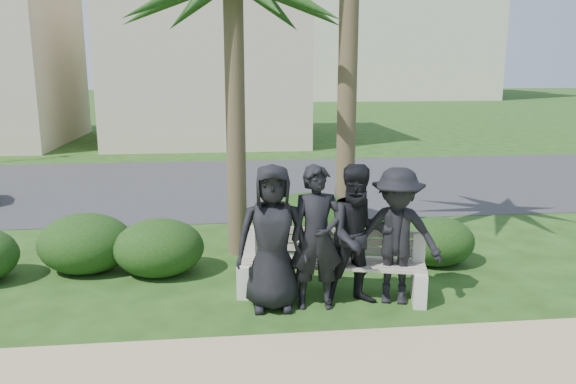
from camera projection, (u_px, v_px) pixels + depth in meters
name	position (u px, v px, depth m)	size (l,w,h in m)	color
ground	(256.00, 301.00, 7.66)	(160.00, 160.00, 0.00)	#1F3D11
footpath	(267.00, 370.00, 5.91)	(30.00, 1.60, 0.01)	tan
asphalt_street	(239.00, 184.00, 15.42)	(160.00, 8.00, 0.01)	#2D2D30
stucco_bldg_right	(207.00, 55.00, 24.22)	(8.40, 8.40, 7.30)	beige
park_bench	(331.00, 268.00, 7.76)	(2.68, 1.19, 0.89)	gray
man_a	(272.00, 238.00, 7.25)	(0.94, 0.61, 1.93)	black
man_b	(317.00, 238.00, 7.29)	(0.70, 0.46, 1.91)	black
man_c	(359.00, 236.00, 7.38)	(0.93, 0.72, 1.91)	black
man_d	(397.00, 236.00, 7.45)	(1.20, 0.69, 1.85)	black
hedge_b	(85.00, 242.00, 8.72)	(1.45, 1.20, 0.94)	#14330E
hedge_c	(159.00, 246.00, 8.58)	(1.37, 1.13, 0.90)	#14330E
hedge_d	(311.00, 225.00, 9.26)	(1.77, 1.46, 1.16)	#14330E
hedge_e	(323.00, 239.00, 9.10)	(1.22, 1.01, 0.80)	#14330E
hedge_f	(437.00, 240.00, 9.06)	(1.22, 1.01, 0.80)	#14330E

